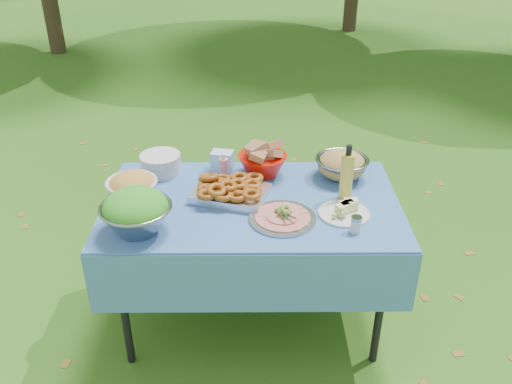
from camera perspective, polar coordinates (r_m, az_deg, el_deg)
ground at (r=3.14m, az=-0.38°, el=-12.97°), size 80.00×80.00×0.00m
picnic_table at (r=2.90m, az=-0.41°, el=-7.45°), size 1.46×0.86×0.76m
salad_bowl at (r=2.46m, az=-12.53°, el=-2.01°), size 0.39×0.39×0.21m
pasta_bowl_white at (r=2.75m, az=-12.95°, el=0.66°), size 0.31×0.31×0.14m
plate_stack at (r=2.98m, az=-10.00°, el=2.96°), size 0.25×0.25×0.11m
wipes_box at (r=2.97m, az=-3.56°, el=3.31°), size 0.13×0.11×0.11m
sanitizer_bottle at (r=2.87m, az=-3.41°, el=2.72°), size 0.06×0.06×0.14m
bread_bowl at (r=2.90m, az=0.69°, el=3.44°), size 0.29×0.29×0.18m
pasta_bowl_steel at (r=2.91m, az=9.02°, el=2.89°), size 0.30×0.30×0.15m
fried_tray at (r=2.70m, az=-2.73°, el=0.20°), size 0.42×0.35×0.08m
charcuterie_platter at (r=2.53m, az=2.82°, el=-2.19°), size 0.35×0.35×0.07m
oil_bottle at (r=2.68m, az=9.55°, el=2.05°), size 0.07×0.07×0.29m
cheese_plate at (r=2.60m, az=9.27°, el=-1.72°), size 0.28×0.28×0.07m
shaker at (r=2.48m, az=10.48°, el=-3.37°), size 0.05×0.05×0.08m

